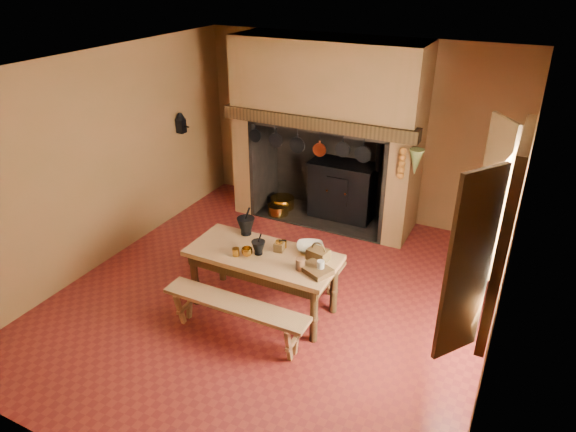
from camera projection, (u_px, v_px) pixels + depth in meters
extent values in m
plane|color=maroon|center=(274.00, 297.00, 6.38)|extent=(5.50, 5.50, 0.00)
plane|color=silver|center=(270.00, 67.00, 5.12)|extent=(5.50, 5.50, 0.00)
cube|color=brown|center=(355.00, 129.00, 7.95)|extent=(5.00, 0.02, 2.80)
cube|color=brown|center=(105.00, 160.00, 6.74)|extent=(0.02, 5.50, 2.80)
cube|color=brown|center=(510.00, 244.00, 4.76)|extent=(0.02, 5.50, 2.80)
cube|color=brown|center=(86.00, 342.00, 3.55)|extent=(5.00, 0.02, 2.80)
cube|color=brown|center=(254.00, 124.00, 8.20)|extent=(0.30, 0.90, 2.80)
cube|color=brown|center=(408.00, 147.00, 7.21)|extent=(0.30, 0.90, 2.80)
cube|color=brown|center=(328.00, 81.00, 7.35)|extent=(2.20, 0.90, 1.20)
cube|color=black|center=(316.00, 122.00, 7.26)|extent=(2.95, 0.22, 0.18)
cube|color=black|center=(335.00, 163.00, 8.31)|extent=(2.20, 0.06, 1.60)
cube|color=black|center=(323.00, 217.00, 8.34)|extent=(2.20, 0.90, 0.02)
cube|color=black|center=(342.00, 191.00, 8.16)|extent=(1.00, 0.50, 0.90)
cube|color=black|center=(343.00, 164.00, 7.93)|extent=(1.04, 0.54, 0.04)
cube|color=black|center=(337.00, 192.00, 7.91)|extent=(0.35, 0.02, 0.45)
cylinder|color=black|center=(380.00, 149.00, 7.58)|extent=(0.10, 0.10, 0.70)
cylinder|color=#B48329|center=(327.00, 190.00, 7.95)|extent=(0.03, 0.03, 0.03)
cylinder|color=#B48329|center=(345.00, 194.00, 7.83)|extent=(0.03, 0.03, 0.03)
cylinder|color=#B48329|center=(282.00, 203.00, 8.59)|extent=(0.40, 0.40, 0.20)
cylinder|color=#B48329|center=(278.00, 210.00, 8.38)|extent=(0.34, 0.34, 0.18)
cube|color=black|center=(275.00, 199.00, 8.76)|extent=(0.18, 0.18, 0.16)
cone|color=#54602D|center=(416.00, 162.00, 6.72)|extent=(0.20, 0.20, 0.35)
cube|color=white|center=(510.00, 234.00, 4.31)|extent=(0.02, 1.00, 1.60)
cube|color=#342010|center=(527.00, 138.00, 3.94)|extent=(0.08, 1.16, 0.08)
cube|color=#342010|center=(488.00, 314.00, 4.70)|extent=(0.08, 1.16, 0.08)
cube|color=#342010|center=(468.00, 267.00, 3.86)|extent=(0.29, 0.39, 1.60)
cube|color=#342010|center=(491.00, 199.00, 4.95)|extent=(0.29, 0.39, 1.60)
cube|color=black|center=(181.00, 126.00, 7.93)|extent=(0.12, 0.12, 0.22)
cone|color=black|center=(180.00, 116.00, 7.86)|extent=(0.16, 0.16, 0.10)
cylinder|color=black|center=(186.00, 127.00, 7.89)|extent=(0.12, 0.02, 0.02)
cube|color=#A7824C|center=(263.00, 255.00, 5.88)|extent=(1.75, 0.78, 0.06)
cube|color=#342010|center=(263.00, 263.00, 5.92)|extent=(1.63, 0.66, 0.14)
cylinder|color=#342010|center=(195.00, 279.00, 6.12)|extent=(0.09, 0.09, 0.70)
cylinder|color=#342010|center=(314.00, 315.00, 5.51)|extent=(0.09, 0.09, 0.70)
cylinder|color=#342010|center=(222.00, 256.00, 6.59)|extent=(0.09, 0.09, 0.70)
cylinder|color=#342010|center=(334.00, 287.00, 5.97)|extent=(0.09, 0.09, 0.70)
cube|color=#A7824C|center=(235.00, 304.00, 5.50)|extent=(1.69, 0.30, 0.04)
cube|color=#A7824C|center=(287.00, 254.00, 6.53)|extent=(1.50, 0.26, 0.04)
cylinder|color=black|center=(246.00, 233.00, 6.26)|extent=(0.13, 0.13, 0.04)
cone|color=black|center=(246.00, 225.00, 6.21)|extent=(0.22, 0.22, 0.18)
cylinder|color=black|center=(247.00, 214.00, 6.13)|extent=(0.09, 0.04, 0.18)
cylinder|color=black|center=(259.00, 253.00, 5.84)|extent=(0.09, 0.09, 0.03)
cone|color=black|center=(258.00, 247.00, 5.81)|extent=(0.16, 0.16, 0.13)
cylinder|color=black|center=(260.00, 238.00, 5.75)|extent=(0.07, 0.03, 0.13)
cube|color=#342010|center=(279.00, 247.00, 5.89)|extent=(0.12, 0.12, 0.11)
cylinder|color=#B48329|center=(279.00, 242.00, 5.86)|extent=(0.08, 0.08, 0.03)
cylinder|color=black|center=(282.00, 240.00, 5.83)|extent=(0.09, 0.03, 0.03)
cylinder|color=#B48329|center=(236.00, 252.00, 5.80)|extent=(0.08, 0.08, 0.09)
cylinder|color=#B48329|center=(283.00, 244.00, 5.96)|extent=(0.09, 0.09, 0.09)
imported|color=#B4A88A|center=(310.00, 248.00, 5.90)|extent=(0.41, 0.41, 0.08)
cylinder|color=#54341F|center=(300.00, 264.00, 5.53)|extent=(0.13, 0.13, 0.13)
cylinder|color=beige|center=(321.00, 267.00, 5.48)|extent=(0.10, 0.10, 0.14)
cube|color=#482F15|center=(318.00, 255.00, 5.71)|extent=(0.26, 0.21, 0.13)
torus|color=#482F15|center=(318.00, 250.00, 5.68)|extent=(0.18, 0.05, 0.18)
cube|color=#342010|center=(316.00, 269.00, 5.51)|extent=(0.41, 0.36, 0.06)
imported|color=#B48329|center=(247.00, 252.00, 5.79)|extent=(0.14, 0.14, 0.10)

